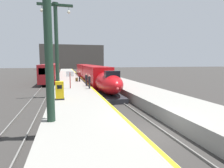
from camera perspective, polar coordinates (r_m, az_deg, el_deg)
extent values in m
plane|color=#33302D|center=(12.13, 12.23, -14.44)|extent=(260.00, 260.00, 0.00)
cube|color=gray|center=(35.07, -12.39, 0.34)|extent=(4.80, 110.00, 1.05)
cube|color=gray|center=(36.23, 0.52, 0.70)|extent=(4.80, 110.00, 1.05)
cube|color=yellow|center=(35.16, -8.69, 1.31)|extent=(0.20, 107.80, 0.01)
cube|color=slate|center=(38.09, -7.54, 0.24)|extent=(0.08, 110.00, 0.12)
cube|color=slate|center=(38.29, -5.32, 0.30)|extent=(0.08, 110.00, 0.12)
cube|color=slate|center=(38.02, -19.76, -0.12)|extent=(0.08, 110.00, 0.12)
cube|color=slate|center=(37.90, -17.50, -0.05)|extent=(0.08, 110.00, 0.12)
ellipsoid|color=#B20F14|center=(22.80, -1.15, 0.41)|extent=(2.78, 8.39, 2.56)
cube|color=#28282D|center=(22.62, -0.90, -3.63)|extent=(2.46, 7.13, 0.55)
cube|color=black|center=(20.87, 0.02, 2.77)|extent=(1.59, 1.00, 0.90)
sphere|color=#F24C4C|center=(18.86, 1.69, -1.39)|extent=(0.28, 0.28, 0.28)
cube|color=#B20F14|center=(32.08, -5.01, 2.67)|extent=(2.90, 14.00, 3.05)
cube|color=black|center=(31.85, -7.54, 3.60)|extent=(0.04, 11.90, 0.80)
cube|color=black|center=(32.31, -2.53, 3.69)|extent=(0.04, 11.90, 0.80)
cube|color=silver|center=(32.20, -4.98, 0.41)|extent=(2.92, 13.30, 0.24)
cube|color=black|center=(27.89, -3.49, -1.65)|extent=(2.03, 2.20, 0.56)
cube|color=black|center=(36.66, -6.11, 0.35)|extent=(2.03, 2.20, 0.56)
cube|color=#B20F14|center=(48.51, -8.17, 4.01)|extent=(2.90, 18.00, 3.05)
cube|color=black|center=(48.36, -9.86, 4.62)|extent=(0.04, 15.84, 0.80)
cube|color=black|center=(48.66, -6.52, 4.69)|extent=(0.04, 15.84, 0.80)
cube|color=black|center=(42.58, -7.25, 1.23)|extent=(2.03, 2.20, 0.56)
cube|color=black|center=(54.70, -8.83, 2.42)|extent=(2.03, 2.20, 0.56)
cube|color=maroon|center=(42.31, -18.28, 3.44)|extent=(2.85, 18.00, 3.30)
cube|color=black|center=(33.36, -19.37, 3.63)|extent=(2.28, 0.08, 1.10)
cube|color=black|center=(42.41, -20.19, 4.05)|extent=(0.04, 15.30, 0.90)
cube|color=black|center=(42.21, -16.41, 4.18)|extent=(0.04, 15.30, 0.90)
cube|color=black|center=(36.74, -18.78, 0.01)|extent=(2.00, 2.00, 0.52)
cube|color=black|center=(48.17, -17.73, 1.57)|extent=(2.00, 2.00, 0.52)
cube|color=maroon|center=(60.86, -17.08, 4.40)|extent=(2.85, 18.00, 3.30)
cylinder|color=#1E3828|center=(10.90, -18.75, 14.09)|extent=(0.44, 0.44, 9.52)
cylinder|color=#1E3828|center=(23.57, -16.36, 10.66)|extent=(0.44, 0.44, 10.03)
cylinder|color=#1E3828|center=(24.41, -16.77, 22.12)|extent=(0.68, 0.68, 0.30)
cube|color=#1E3828|center=(24.38, -16.76, 21.89)|extent=(4.00, 0.24, 0.28)
cylinder|color=#1E3828|center=(24.39, -20.50, 20.90)|extent=(0.03, 0.03, 0.60)
sphere|color=#EFEACC|center=(24.30, -20.47, 20.10)|extent=(0.36, 0.36, 0.36)
cylinder|color=#1E3828|center=(24.29, -12.94, 21.21)|extent=(0.03, 0.03, 0.60)
sphere|color=#EFEACC|center=(24.21, -12.92, 20.40)|extent=(0.36, 0.36, 0.36)
cylinder|color=#23232D|center=(31.96, -9.68, 1.50)|extent=(0.13, 0.13, 0.85)
cylinder|color=#23232D|center=(32.10, -9.86, 1.52)|extent=(0.13, 0.13, 0.85)
cube|color=maroon|center=(31.97, -9.80, 2.82)|extent=(0.39, 0.44, 0.62)
cylinder|color=maroon|center=(31.78, -9.54, 2.72)|extent=(0.09, 0.09, 0.58)
cylinder|color=maroon|center=(32.17, -10.05, 2.75)|extent=(0.09, 0.09, 0.58)
sphere|color=tan|center=(31.95, -9.81, 3.58)|extent=(0.22, 0.22, 0.22)
cylinder|color=#23232D|center=(26.02, -7.81, 0.35)|extent=(0.13, 0.13, 0.85)
cylinder|color=#23232D|center=(25.87, -7.63, 0.32)|extent=(0.13, 0.13, 0.85)
cube|color=black|center=(25.87, -7.75, 1.95)|extent=(0.35, 0.43, 0.62)
cylinder|color=black|center=(26.09, -8.00, 1.88)|extent=(0.09, 0.09, 0.58)
cylinder|color=black|center=(25.67, -7.49, 1.80)|extent=(0.09, 0.09, 0.58)
sphere|color=tan|center=(25.84, -7.76, 2.88)|extent=(0.22, 0.22, 0.22)
cylinder|color=#23232D|center=(23.47, -6.89, -0.33)|extent=(0.13, 0.13, 0.85)
cylinder|color=#23232D|center=(23.31, -6.76, -0.38)|extent=(0.13, 0.13, 0.85)
cube|color=black|center=(23.31, -6.85, 1.44)|extent=(0.29, 0.42, 0.62)
cylinder|color=black|center=(23.54, -7.04, 1.36)|extent=(0.09, 0.09, 0.58)
cylinder|color=black|center=(23.09, -6.65, 1.27)|extent=(0.09, 0.09, 0.58)
sphere|color=tan|center=(23.27, -6.87, 2.47)|extent=(0.22, 0.22, 0.22)
cube|color=brown|center=(32.39, -10.62, 1.33)|extent=(0.40, 0.22, 0.60)
cylinder|color=#262628|center=(32.34, -10.81, 2.17)|extent=(0.02, 0.02, 0.36)
cylinder|color=#262628|center=(32.35, -10.46, 2.18)|extent=(0.02, 0.02, 0.36)
cube|color=#262628|center=(32.33, -10.64, 2.51)|extent=(0.22, 0.03, 0.02)
cube|color=yellow|center=(17.10, -15.50, -1.91)|extent=(0.70, 0.56, 1.60)
cube|color=black|center=(16.77, -15.56, -0.87)|extent=(0.40, 0.02, 0.32)
cube|color=black|center=(17.22, -15.42, -4.34)|extent=(0.76, 0.62, 0.12)
cylinder|color=maroon|center=(23.89, -12.52, 1.07)|extent=(0.10, 0.10, 2.00)
cube|color=white|center=(23.82, -12.57, 2.98)|extent=(0.90, 0.06, 0.64)
cube|color=#4C4742|center=(112.24, -11.73, 7.99)|extent=(36.00, 2.00, 14.00)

